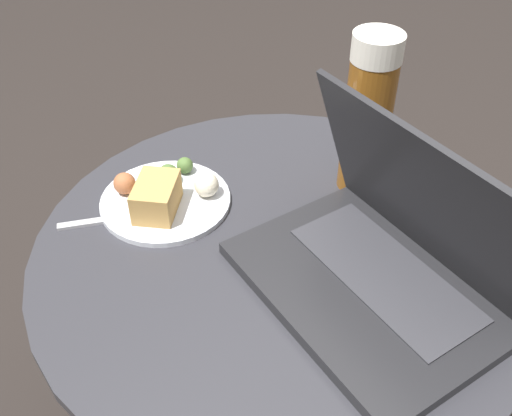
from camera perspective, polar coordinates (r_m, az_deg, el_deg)
table at (r=0.95m, az=2.38°, el=-8.37°), size 0.72×0.72×0.50m
laptop at (r=0.79m, az=12.02°, el=-4.82°), size 0.38×0.29×0.24m
beer_glass at (r=0.92m, az=10.63°, el=8.68°), size 0.07×0.07×0.26m
snack_plate at (r=0.93m, az=-8.72°, el=1.21°), size 0.20×0.20×0.06m
fork at (r=0.93m, az=-12.36°, el=-0.86°), size 0.10×0.16×0.00m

